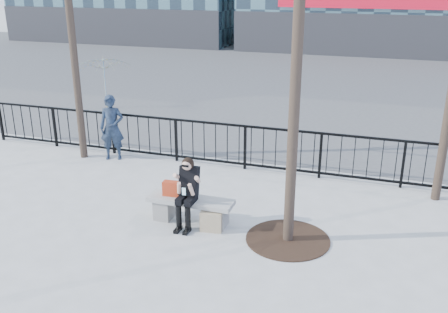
% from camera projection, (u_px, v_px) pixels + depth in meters
% --- Properties ---
extents(ground, '(120.00, 120.00, 0.00)m').
position_uv_depth(ground, '(191.00, 222.00, 9.54)').
color(ground, '#999994').
rests_on(ground, ground).
extents(street_surface, '(60.00, 23.00, 0.01)m').
position_uv_depth(street_surface, '(313.00, 78.00, 22.91)').
color(street_surface, '#474747').
rests_on(street_surface, ground).
extents(railing, '(14.00, 0.06, 1.10)m').
position_uv_depth(railing, '(237.00, 146.00, 12.03)').
color(railing, black).
rests_on(railing, ground).
extents(tree_grate, '(1.50, 1.50, 0.02)m').
position_uv_depth(tree_grate, '(288.00, 239.00, 8.88)').
color(tree_grate, black).
rests_on(tree_grate, ground).
extents(bench_main, '(1.65, 0.46, 0.49)m').
position_uv_depth(bench_main, '(191.00, 208.00, 9.44)').
color(bench_main, slate).
rests_on(bench_main, ground).
extents(seated_woman, '(0.50, 0.64, 1.34)m').
position_uv_depth(seated_woman, '(187.00, 193.00, 9.17)').
color(seated_woman, black).
rests_on(seated_woman, ground).
extents(handbag, '(0.35, 0.18, 0.28)m').
position_uv_depth(handbag, '(172.00, 189.00, 9.46)').
color(handbag, '#B33216').
rests_on(handbag, bench_main).
extents(shopping_bag, '(0.41, 0.19, 0.38)m').
position_uv_depth(shopping_bag, '(211.00, 222.00, 9.12)').
color(shopping_bag, '#C6B08C').
rests_on(shopping_bag, ground).
extents(standing_man, '(0.70, 0.58, 1.66)m').
position_uv_depth(standing_man, '(112.00, 128.00, 12.55)').
color(standing_man, black).
rests_on(standing_man, ground).
extents(vendor_umbrella, '(2.33, 2.36, 1.81)m').
position_uv_depth(vendor_umbrella, '(104.00, 83.00, 17.42)').
color(vendor_umbrella, yellow).
rests_on(vendor_umbrella, ground).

